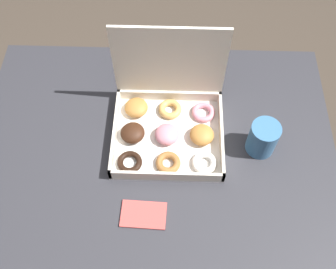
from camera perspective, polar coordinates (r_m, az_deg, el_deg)
The scene contains 5 objects.
ground_plane at distance 1.79m, azimuth -1.17°, elevation -12.97°, with size 8.00×8.00×0.00m, color #42382D.
dining_table at distance 1.22m, azimuth -1.67°, elevation -4.18°, with size 1.02×0.73×0.73m.
donut_box at distance 1.10m, azimuth -0.08°, elevation 2.50°, with size 0.31×0.28×0.29m.
coffee_mug at distance 1.09m, azimuth 13.62°, elevation -0.52°, with size 0.08×0.08×0.10m.
paper_napkin at distance 1.03m, azimuth -3.57°, elevation -11.53°, with size 0.12×0.08×0.01m.
Camera 1 is at (0.05, -0.54, 1.70)m, focal length 42.00 mm.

